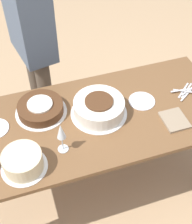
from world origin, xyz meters
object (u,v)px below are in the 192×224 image
(cake_center_white, at_px, (99,108))
(cake_front_chocolate, at_px, (41,108))
(cake_back_decorated, at_px, (23,162))
(wine_glass_near, at_px, (61,133))
(person_cutting, at_px, (30,27))

(cake_center_white, height_order, cake_front_chocolate, cake_center_white)
(cake_center_white, bearing_deg, cake_back_decorated, 26.31)
(cake_back_decorated, height_order, wine_glass_near, wine_glass_near)
(wine_glass_near, relative_size, person_cutting, 0.12)
(cake_center_white, relative_size, cake_front_chocolate, 1.09)
(cake_front_chocolate, distance_m, person_cutting, 0.58)
(cake_back_decorated, distance_m, person_cutting, 0.95)
(cake_center_white, distance_m, wine_glass_near, 0.36)
(cake_front_chocolate, distance_m, wine_glass_near, 0.35)
(person_cutting, bearing_deg, cake_front_chocolate, -17.97)
(cake_back_decorated, bearing_deg, cake_center_white, -153.69)
(cake_back_decorated, bearing_deg, cake_front_chocolate, -114.02)
(cake_back_decorated, xyz_separation_m, wine_glass_near, (-0.23, -0.05, 0.09))
(cake_front_chocolate, bearing_deg, cake_back_decorated, 65.98)
(cake_back_decorated, distance_m, wine_glass_near, 0.25)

